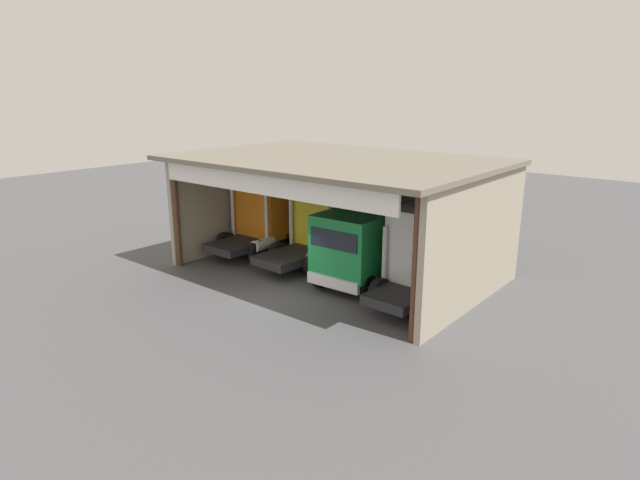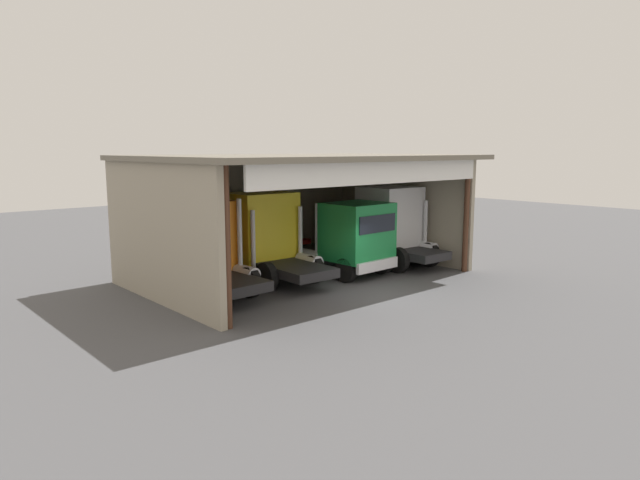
# 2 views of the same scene
# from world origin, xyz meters

# --- Properties ---
(ground_plane) EXTENTS (80.00, 80.00, 0.00)m
(ground_plane) POSITION_xyz_m (0.00, 0.00, 0.00)
(ground_plane) COLOR #4C4C4F
(ground_plane) RESTS_ON ground
(workshop_shed) EXTENTS (13.40, 9.21, 5.16)m
(workshop_shed) POSITION_xyz_m (0.00, 4.92, 3.55)
(workshop_shed) COLOR #9E937F
(workshop_shed) RESTS_ON ground
(truck_orange_center_right_bay) EXTENTS (2.79, 4.71, 3.60)m
(truck_orange_center_right_bay) POSITION_xyz_m (-4.74, 4.22, 1.83)
(truck_orange_center_right_bay) COLOR orange
(truck_orange_center_right_bay) RESTS_ON ground
(truck_yellow_center_left_bay) EXTENTS (2.78, 5.16, 3.62)m
(truck_yellow_center_left_bay) POSITION_xyz_m (-1.38, 4.68, 1.85)
(truck_yellow_center_left_bay) COLOR yellow
(truck_yellow_center_left_bay) RESTS_ON ground
(truck_green_right_bay) EXTENTS (2.80, 5.12, 3.16)m
(truck_green_right_bay) POSITION_xyz_m (1.78, 2.96, 1.65)
(truck_green_right_bay) COLOR #197F3D
(truck_green_right_bay) RESTS_ON ground
(truck_white_center_bay) EXTENTS (2.62, 4.28, 3.66)m
(truck_white_center_bay) POSITION_xyz_m (4.82, 3.23, 1.92)
(truck_white_center_bay) COLOR white
(truck_white_center_bay) RESTS_ON ground
(oil_drum) EXTENTS (0.58, 0.58, 0.87)m
(oil_drum) POSITION_xyz_m (3.16, 7.63, 0.43)
(oil_drum) COLOR #B21E19
(oil_drum) RESTS_ON ground
(tool_cart) EXTENTS (0.90, 0.60, 1.00)m
(tool_cart) POSITION_xyz_m (1.64, 7.48, 0.50)
(tool_cart) COLOR #1E59A5
(tool_cart) RESTS_ON ground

